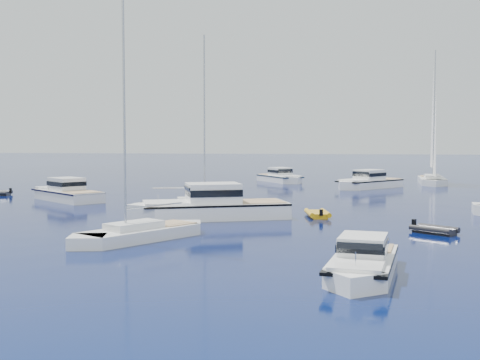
% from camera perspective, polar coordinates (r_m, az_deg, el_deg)
% --- Properties ---
extents(ground, '(400.00, 400.00, 0.00)m').
position_cam_1_polar(ground, '(26.92, -5.59, -8.64)').
color(ground, '#081C52').
rests_on(ground, ground).
extents(motor_cruiser_near, '(3.86, 8.63, 2.19)m').
position_cam_1_polar(motor_cruiser_near, '(26.96, 11.24, -8.68)').
color(motor_cruiser_near, white).
rests_on(motor_cruiser_near, ground).
extents(motor_cruiser_centre, '(13.03, 8.00, 3.28)m').
position_cam_1_polar(motor_cruiser_centre, '(44.88, -2.79, -3.57)').
color(motor_cruiser_centre, white).
rests_on(motor_cruiser_centre, ground).
extents(motor_cruiser_far_l, '(10.02, 9.14, 2.73)m').
position_cam_1_polar(motor_cruiser_far_l, '(60.10, -15.80, -1.82)').
color(motor_cruiser_far_l, silver).
rests_on(motor_cruiser_far_l, ground).
extents(motor_cruiser_distant, '(9.35, 9.92, 2.74)m').
position_cam_1_polar(motor_cruiser_distant, '(73.39, 11.75, -0.74)').
color(motor_cruiser_distant, white).
rests_on(motor_cruiser_distant, ground).
extents(motor_cruiser_horizon, '(7.59, 9.46, 2.47)m').
position_cam_1_polar(motor_cruiser_horizon, '(81.83, 3.78, -0.19)').
color(motor_cruiser_horizon, white).
rests_on(motor_cruiser_horizon, ground).
extents(sailboat_fore, '(7.82, 10.00, 15.02)m').
position_cam_1_polar(sailboat_fore, '(36.03, -9.22, -5.47)').
color(sailboat_fore, silver).
rests_on(sailboat_fore, ground).
extents(sailboat_centre, '(10.23, 5.22, 14.55)m').
position_cam_1_polar(sailboat_centre, '(49.95, -4.41, -2.82)').
color(sailboat_centre, silver).
rests_on(sailboat_centre, ground).
extents(sailboat_sails_r, '(4.02, 12.05, 17.40)m').
position_cam_1_polar(sailboat_sails_r, '(82.50, 17.31, -0.33)').
color(sailboat_sails_r, silver).
rests_on(sailboat_sails_r, ground).
extents(tender_yellow, '(2.43, 3.65, 0.95)m').
position_cam_1_polar(tender_yellow, '(46.17, 7.17, -3.39)').
color(tender_yellow, '#D89C0C').
rests_on(tender_yellow, ground).
extents(tender_grey_near, '(3.23, 3.09, 0.95)m').
position_cam_1_polar(tender_grey_near, '(39.68, 17.50, -4.74)').
color(tender_grey_near, black).
rests_on(tender_grey_near, ground).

